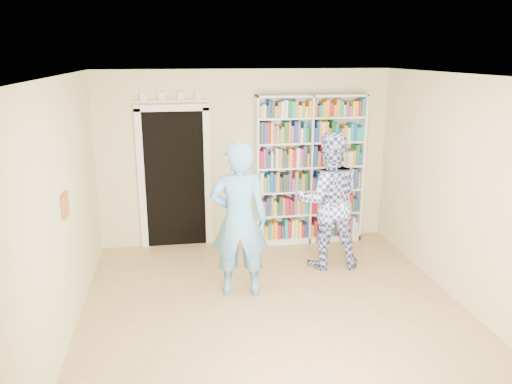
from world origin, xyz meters
TOP-DOWN VIEW (x-y plane):
  - floor at (0.00, 0.00)m, footprint 5.00×5.00m
  - ceiling at (0.00, 0.00)m, footprint 5.00×5.00m
  - wall_back at (0.00, 2.50)m, footprint 4.50×0.00m
  - wall_left at (-2.25, 0.00)m, footprint 0.00×5.00m
  - wall_right at (2.25, 0.00)m, footprint 0.00×5.00m
  - bookshelf at (0.98, 2.34)m, footprint 1.69×0.32m
  - doorway at (-1.10, 2.48)m, footprint 1.10×0.08m
  - wall_art at (-2.23, 0.20)m, footprint 0.03×0.25m
  - man_blue at (-0.35, 0.68)m, footprint 0.76×0.55m
  - man_plaid at (0.98, 1.35)m, footprint 0.99×0.80m
  - paper_sheet at (1.07, 1.18)m, footprint 0.21×0.07m

SIDE VIEW (x-z plane):
  - floor at x=0.00m, z-range 0.00..0.00m
  - man_plaid at x=0.98m, z-range 0.00..1.91m
  - man_blue at x=-0.35m, z-range 0.00..1.94m
  - paper_sheet at x=1.07m, z-range 0.87..1.17m
  - bookshelf at x=0.98m, z-range 0.01..2.34m
  - doorway at x=-1.10m, z-range -0.04..2.39m
  - wall_back at x=0.00m, z-range -0.90..3.60m
  - wall_left at x=-2.25m, z-range -1.15..3.85m
  - wall_right at x=2.25m, z-range -1.15..3.85m
  - wall_art at x=-2.23m, z-range 1.27..1.52m
  - ceiling at x=0.00m, z-range 2.70..2.70m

